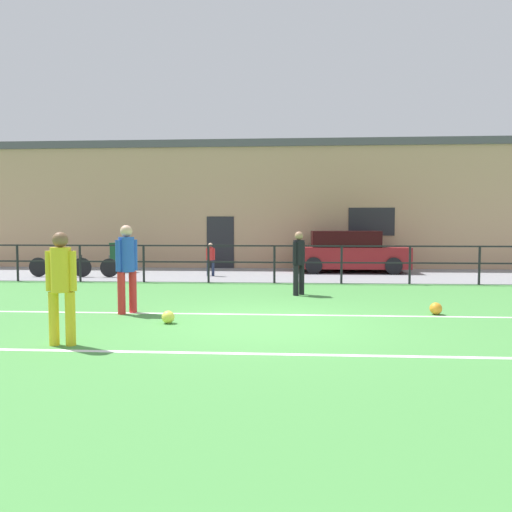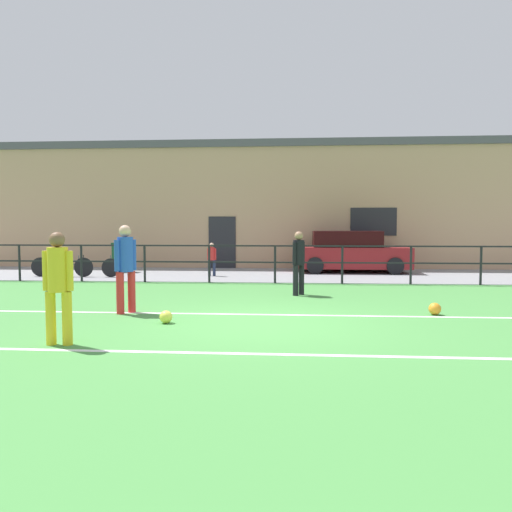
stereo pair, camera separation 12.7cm
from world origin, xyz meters
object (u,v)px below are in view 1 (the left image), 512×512
(player_winger, at_px, (61,281))
(trash_bin_0, at_px, (119,257))
(player_striker, at_px, (127,263))
(parked_car_red, at_px, (349,252))
(spectator_child, at_px, (211,257))
(bicycle_parked_0, at_px, (85,267))
(player_goalkeeper, at_px, (299,259))
(bicycle_parked_1, at_px, (60,267))
(soccer_ball_match, at_px, (436,309))
(soccer_ball_spare, at_px, (168,317))

(player_winger, distance_m, trash_bin_0, 11.30)
(player_striker, bearing_deg, parked_car_red, 7.36)
(spectator_child, bearing_deg, bicycle_parked_0, 10.35)
(player_goalkeeper, distance_m, trash_bin_0, 8.53)
(bicycle_parked_1, distance_m, trash_bin_0, 2.30)
(player_winger, xyz_separation_m, trash_bin_0, (-2.98, 10.90, -0.37))
(soccer_ball_match, relative_size, trash_bin_0, 0.22)
(player_striker, distance_m, soccer_ball_spare, 1.66)
(player_striker, bearing_deg, trash_bin_0, 59.04)
(parked_car_red, bearing_deg, bicycle_parked_0, -164.78)
(player_goalkeeper, xyz_separation_m, player_striker, (-3.44, -2.79, 0.09))
(player_striker, height_order, soccer_ball_match, player_striker)
(spectator_child, bearing_deg, player_goalkeeper, 125.73)
(bicycle_parked_0, bearing_deg, soccer_ball_match, -32.74)
(spectator_child, distance_m, parked_car_red, 5.22)
(soccer_ball_spare, bearing_deg, player_striker, 138.07)
(player_striker, relative_size, bicycle_parked_1, 0.81)
(soccer_ball_spare, bearing_deg, soccer_ball_match, 13.50)
(player_goalkeeper, relative_size, parked_car_red, 0.39)
(bicycle_parked_0, height_order, bicycle_parked_1, bicycle_parked_1)
(player_striker, relative_size, soccer_ball_match, 7.37)
(player_winger, bearing_deg, parked_car_red, 63.39)
(bicycle_parked_1, bearing_deg, player_winger, -64.28)
(parked_car_red, bearing_deg, player_striker, -121.33)
(player_goalkeeper, bearing_deg, player_winger, -174.77)
(player_striker, xyz_separation_m, player_winger, (-0.09, -2.61, -0.06))
(soccer_ball_match, relative_size, soccer_ball_spare, 1.04)
(player_striker, height_order, soccer_ball_spare, player_striker)
(player_striker, distance_m, trash_bin_0, 8.84)
(soccer_ball_spare, bearing_deg, player_winger, -124.34)
(soccer_ball_spare, relative_size, spectator_child, 0.20)
(player_winger, relative_size, soccer_ball_match, 6.94)
(bicycle_parked_1, bearing_deg, soccer_ball_spare, -53.34)
(player_striker, xyz_separation_m, soccer_ball_match, (6.06, 0.26, -0.87))
(player_striker, height_order, trash_bin_0, player_striker)
(bicycle_parked_1, relative_size, trash_bin_0, 1.98)
(player_winger, xyz_separation_m, soccer_ball_match, (6.14, 2.87, -0.82))
(soccer_ball_match, bearing_deg, spectator_child, 128.96)
(parked_car_red, distance_m, bicycle_parked_0, 9.34)
(spectator_child, distance_m, trash_bin_0, 3.80)
(soccer_ball_match, relative_size, parked_car_red, 0.06)
(bicycle_parked_0, relative_size, bicycle_parked_1, 1.05)
(parked_car_red, bearing_deg, bicycle_parked_1, -166.06)
(player_goalkeeper, distance_m, soccer_ball_spare, 4.50)
(player_goalkeeper, distance_m, spectator_child, 5.19)
(player_winger, relative_size, bicycle_parked_0, 0.73)
(player_striker, relative_size, bicycle_parked_0, 0.77)
(parked_car_red, height_order, bicycle_parked_0, parked_car_red)
(player_winger, xyz_separation_m, soccer_ball_spare, (1.14, 1.67, -0.82))
(bicycle_parked_0, height_order, trash_bin_0, trash_bin_0)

